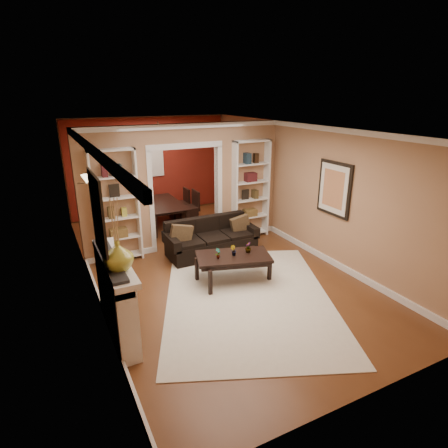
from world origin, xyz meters
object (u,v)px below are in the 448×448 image
bookshelf_left (116,207)px  dining_table (163,214)px  sofa (211,237)px  bookshelf_right (250,190)px  coffee_table (233,268)px  fireplace (118,297)px

bookshelf_left → dining_table: 2.38m
sofa → bookshelf_right: size_ratio=0.85×
coffee_table → bookshelf_right: 2.51m
coffee_table → bookshelf_right: size_ratio=0.58×
coffee_table → bookshelf_left: bookshelf_left is taller
sofa → coffee_table: bearing=-96.7°
coffee_table → fireplace: bearing=-146.1°
sofa → fireplace: 3.07m
coffee_table → bookshelf_left: (-1.67, 1.85, 0.90)m
coffee_table → fireplace: (-2.21, -0.68, 0.33)m
sofa → dining_table: size_ratio=1.10×
coffee_table → bookshelf_left: 2.65m
bookshelf_left → fireplace: bearing=-102.0°
sofa → dining_table: (-0.35, 2.25, -0.07)m
bookshelf_right → dining_table: 2.48m
sofa → bookshelf_right: bookshelf_right is taller
dining_table → bookshelf_right: bearing=-135.6°
sofa → bookshelf_right: (1.28, 0.58, 0.77)m
bookshelf_right → dining_table: bearing=134.4°
sofa → dining_table: 2.28m
coffee_table → dining_table: bearing=110.1°
bookshelf_left → bookshelf_right: 3.10m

